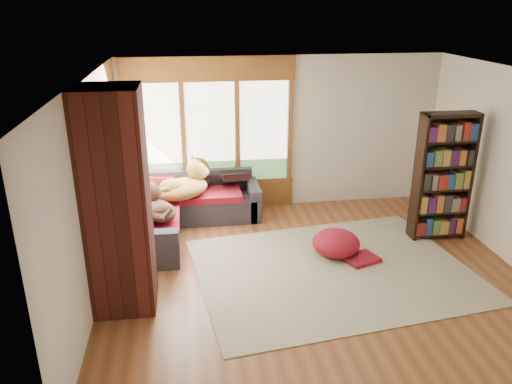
{
  "coord_description": "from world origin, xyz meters",
  "views": [
    {
      "loc": [
        -1.58,
        -5.67,
        3.41
      ],
      "look_at": [
        -0.69,
        0.68,
        0.95
      ],
      "focal_mm": 35.0,
      "sensor_mm": 36.0,
      "label": 1
    }
  ],
  "objects_px": {
    "dog_brindle": "(157,202)",
    "brick_chimney": "(117,203)",
    "bookshelf": "(443,177)",
    "pouf": "(336,242)",
    "sectional_sofa": "(168,211)",
    "area_rug": "(333,270)",
    "dog_tan": "(186,179)"
  },
  "relations": [
    {
      "from": "dog_brindle",
      "to": "brick_chimney",
      "type": "bearing_deg",
      "value": 143.62
    },
    {
      "from": "bookshelf",
      "to": "dog_brindle",
      "type": "height_order",
      "value": "bookshelf"
    },
    {
      "from": "pouf",
      "to": "sectional_sofa",
      "type": "bearing_deg",
      "value": 153.21
    },
    {
      "from": "sectional_sofa",
      "to": "area_rug",
      "type": "distance_m",
      "value": 2.79
    },
    {
      "from": "sectional_sofa",
      "to": "bookshelf",
      "type": "bearing_deg",
      "value": -15.64
    },
    {
      "from": "brick_chimney",
      "to": "area_rug",
      "type": "relative_size",
      "value": 0.72
    },
    {
      "from": "brick_chimney",
      "to": "sectional_sofa",
      "type": "relative_size",
      "value": 1.18
    },
    {
      "from": "pouf",
      "to": "bookshelf",
      "type": "bearing_deg",
      "value": 12.16
    },
    {
      "from": "bookshelf",
      "to": "dog_brindle",
      "type": "distance_m",
      "value": 4.22
    },
    {
      "from": "area_rug",
      "to": "pouf",
      "type": "height_order",
      "value": "pouf"
    },
    {
      "from": "brick_chimney",
      "to": "bookshelf",
      "type": "xyz_separation_m",
      "value": [
        4.54,
        1.2,
        -0.33
      ]
    },
    {
      "from": "bookshelf",
      "to": "brick_chimney",
      "type": "bearing_deg",
      "value": -165.15
    },
    {
      "from": "brick_chimney",
      "to": "dog_tan",
      "type": "xyz_separation_m",
      "value": [
        0.76,
        2.15,
        -0.5
      ]
    },
    {
      "from": "sectional_sofa",
      "to": "area_rug",
      "type": "height_order",
      "value": "sectional_sofa"
    },
    {
      "from": "sectional_sofa",
      "to": "dog_brindle",
      "type": "bearing_deg",
      "value": -103.95
    },
    {
      "from": "area_rug",
      "to": "dog_tan",
      "type": "distance_m",
      "value": 2.71
    },
    {
      "from": "bookshelf",
      "to": "dog_brindle",
      "type": "xyz_separation_m",
      "value": [
        -4.21,
        0.19,
        -0.23
      ]
    },
    {
      "from": "sectional_sofa",
      "to": "area_rug",
      "type": "xyz_separation_m",
      "value": [
        2.23,
        -1.64,
        -0.3
      ]
    },
    {
      "from": "sectional_sofa",
      "to": "dog_tan",
      "type": "relative_size",
      "value": 2.06
    },
    {
      "from": "sectional_sofa",
      "to": "pouf",
      "type": "distance_m",
      "value": 2.69
    },
    {
      "from": "brick_chimney",
      "to": "bookshelf",
      "type": "height_order",
      "value": "brick_chimney"
    },
    {
      "from": "brick_chimney",
      "to": "dog_brindle",
      "type": "bearing_deg",
      "value": 76.64
    },
    {
      "from": "bookshelf",
      "to": "pouf",
      "type": "xyz_separation_m",
      "value": [
        -1.7,
        -0.37,
        -0.77
      ]
    },
    {
      "from": "dog_tan",
      "to": "brick_chimney",
      "type": "bearing_deg",
      "value": -145.63
    },
    {
      "from": "pouf",
      "to": "dog_tan",
      "type": "height_order",
      "value": "dog_tan"
    },
    {
      "from": "brick_chimney",
      "to": "bookshelf",
      "type": "bearing_deg",
      "value": 14.85
    },
    {
      "from": "pouf",
      "to": "dog_brindle",
      "type": "xyz_separation_m",
      "value": [
        -2.51,
        0.56,
        0.54
      ]
    },
    {
      "from": "area_rug",
      "to": "dog_brindle",
      "type": "height_order",
      "value": "dog_brindle"
    },
    {
      "from": "bookshelf",
      "to": "dog_tan",
      "type": "relative_size",
      "value": 1.81
    },
    {
      "from": "brick_chimney",
      "to": "pouf",
      "type": "bearing_deg",
      "value": 16.43
    },
    {
      "from": "brick_chimney",
      "to": "area_rug",
      "type": "xyz_separation_m",
      "value": [
        2.68,
        0.41,
        -1.29
      ]
    },
    {
      "from": "bookshelf",
      "to": "dog_tan",
      "type": "bearing_deg",
      "value": 165.96
    }
  ]
}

